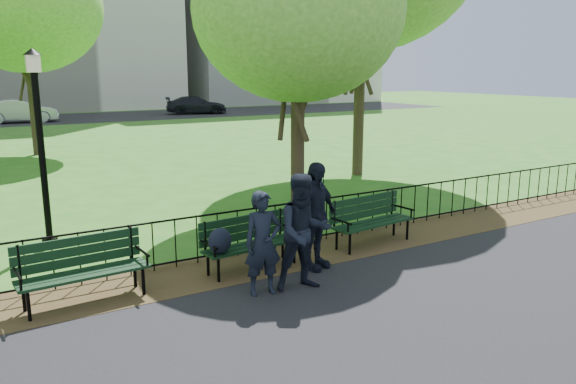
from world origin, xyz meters
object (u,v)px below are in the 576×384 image
lamppost (41,142)px  tree_far_c (23,7)px  person_left (263,243)px  park_bench_right_a (370,215)px  person_right (315,216)px  park_bench_left_a (82,263)px  tree_near_e (298,11)px  person_mid (304,232)px  sedan_dark (196,105)px  park_bench_main (237,238)px  sedan_silver (20,111)px

lamppost → tree_far_c: tree_far_c is taller
lamppost → person_left: (2.48, -4.27, -1.25)m
park_bench_right_a → person_right: size_ratio=1.00×
tree_far_c → person_right: size_ratio=4.43×
park_bench_left_a → tree_near_e: bearing=24.3°
person_mid → park_bench_right_a: bearing=41.1°
sedan_dark → tree_far_c: bearing=157.7°
tree_far_c → park_bench_left_a: bearing=-94.9°
person_left → sedan_dark: 36.26m
lamppost → person_mid: bearing=-54.7°
park_bench_right_a → person_mid: size_ratio=1.02×
park_bench_right_a → person_mid: (-2.38, -1.31, 0.34)m
park_bench_main → park_bench_left_a: bearing=172.1°
sedan_dark → tree_near_e: bearing=179.8°
park_bench_left_a → sedan_dark: (14.93, 32.92, 0.07)m
tree_far_c → person_right: tree_far_c is taller
tree_near_e → sedan_silver: (-3.23, 28.84, -3.95)m
tree_far_c → sedan_dark: tree_far_c is taller
park_bench_main → person_mid: (0.60, -1.16, 0.32)m
park_bench_right_a → tree_far_c: bearing=97.9°
tree_far_c → person_mid: bearing=-84.6°
park_bench_main → park_bench_left_a: park_bench_left_a is taller
sedan_silver → sedan_dark: 12.59m
person_mid → person_right: 0.94m
tree_near_e → person_mid: tree_near_e is taller
sedan_dark → park_bench_left_a: bearing=172.7°
park_bench_main → park_bench_right_a: 2.98m
sedan_dark → lamppost: bearing=170.4°
park_bench_main → sedan_dark: size_ratio=0.39×
lamppost → person_left: 5.09m
person_left → sedan_silver: size_ratio=0.36×
person_left → person_right: size_ratio=0.86×
tree_far_c → sedan_silver: (0.97, 15.40, -5.03)m
person_mid → tree_far_c: bearing=107.7°
park_bench_right_a → lamppost: 6.49m
park_bench_main → lamppost: (-2.53, 3.25, 1.45)m
tree_near_e → tree_far_c: 14.12m
park_bench_main → sedan_dark: 35.28m
tree_near_e → tree_far_c: bearing=107.4°
park_bench_main → tree_far_c: 17.35m
park_bench_main → tree_near_e: bearing=39.3°
park_bench_right_a → person_left: person_left is taller
lamppost → sedan_dark: 33.35m
lamppost → sedan_dark: lamppost is taller
park_bench_right_a → person_right: 1.87m
tree_far_c → person_left: bearing=-86.6°
person_mid → sedan_silver: size_ratio=0.41×
park_bench_left_a → person_right: person_right is taller
tree_near_e → sedan_silver: size_ratio=1.50×
sedan_silver → person_left: bearing=-177.6°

